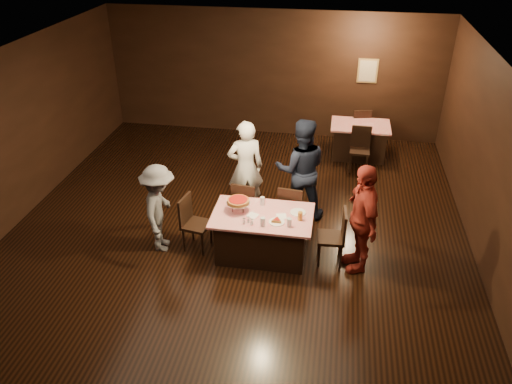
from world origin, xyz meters
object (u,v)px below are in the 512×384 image
(back_table, at_px, (359,140))
(chair_far_left, at_px, (246,204))
(pizza_stand, at_px, (238,201))
(diner_white_jacket, at_px, (246,167))
(diner_grey_knit, at_px, (160,209))
(glass_front_left, at_px, (263,222))
(glass_front_right, at_px, (289,222))
(glass_back, at_px, (262,201))
(diner_navy_hoodie, at_px, (301,169))
(main_table, at_px, (262,235))
(glass_amber, at_px, (300,216))
(chair_far_right, at_px, (292,208))
(chair_back_near, at_px, (360,150))
(chair_back_far, at_px, (359,127))
(diner_red_shirt, at_px, (362,218))
(plate_empty, at_px, (298,212))
(chair_end_right, at_px, (331,237))
(chair_end_left, at_px, (197,224))

(back_table, bearing_deg, chair_far_left, -121.37)
(pizza_stand, bearing_deg, diner_white_jacket, 95.31)
(chair_far_left, relative_size, diner_grey_knit, 0.62)
(glass_front_left, relative_size, glass_front_right, 1.00)
(glass_front_left, bearing_deg, glass_back, 99.46)
(diner_navy_hoodie, relative_size, glass_back, 13.60)
(main_table, distance_m, glass_amber, 0.75)
(glass_front_left, distance_m, glass_back, 0.61)
(chair_far_right, bearing_deg, main_table, 69.37)
(diner_white_jacket, relative_size, glass_amber, 12.85)
(chair_back_near, xyz_separation_m, diner_navy_hoodie, (-1.11, -2.02, 0.48))
(chair_far_left, distance_m, pizza_stand, 0.85)
(glass_front_left, distance_m, glass_front_right, 0.40)
(chair_back_far, bearing_deg, diner_red_shirt, 76.18)
(glass_amber, height_order, glass_back, same)
(chair_back_near, relative_size, glass_front_left, 6.79)
(diner_white_jacket, xyz_separation_m, diner_grey_knit, (-1.16, -1.40, -0.13))
(chair_far_left, bearing_deg, chair_back_near, -120.53)
(chair_far_right, height_order, diner_navy_hoodie, diner_navy_hoodie)
(plate_empty, bearing_deg, back_table, 74.92)
(main_table, distance_m, back_table, 4.32)
(chair_far_right, xyz_separation_m, glass_back, (-0.45, -0.45, 0.37))
(chair_end_right, height_order, pizza_stand, pizza_stand)
(glass_front_right, bearing_deg, chair_far_right, 92.86)
(chair_end_right, bearing_deg, main_table, -93.28)
(chair_end_right, relative_size, diner_white_jacket, 0.53)
(back_table, xyz_separation_m, glass_amber, (-0.99, -4.07, 0.46))
(chair_far_left, distance_m, glass_front_left, 1.20)
(chair_far_right, bearing_deg, glass_front_right, 100.30)
(pizza_stand, bearing_deg, diner_grey_knit, -173.76)
(chair_back_far, xyz_separation_m, glass_front_left, (-1.54, -4.92, 0.37))
(chair_end_left, bearing_deg, diner_red_shirt, -80.56)
(back_table, height_order, chair_far_left, chair_far_left)
(glass_back, bearing_deg, diner_red_shirt, -12.62)
(chair_far_right, xyz_separation_m, diner_navy_hoodie, (0.09, 0.55, 0.48))
(diner_navy_hoodie, bearing_deg, glass_amber, 86.49)
(main_table, xyz_separation_m, chair_end_left, (-1.10, 0.00, 0.09))
(back_table, distance_m, chair_back_near, 0.71)
(glass_front_right, bearing_deg, chair_end_left, 170.84)
(diner_grey_knit, bearing_deg, diner_navy_hoodie, -65.64)
(chair_back_near, distance_m, diner_navy_hoodie, 2.35)
(main_table, bearing_deg, diner_navy_hoodie, 69.44)
(glass_amber, bearing_deg, glass_front_right, -126.87)
(chair_back_near, relative_size, diner_white_jacket, 0.53)
(main_table, bearing_deg, glass_front_left, -80.54)
(diner_red_shirt, bearing_deg, chair_end_right, -113.17)
(chair_end_right, relative_size, pizza_stand, 2.50)
(back_table, bearing_deg, pizza_stand, -116.66)
(chair_end_left, height_order, diner_white_jacket, diner_white_jacket)
(chair_back_near, bearing_deg, plate_empty, -106.25)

